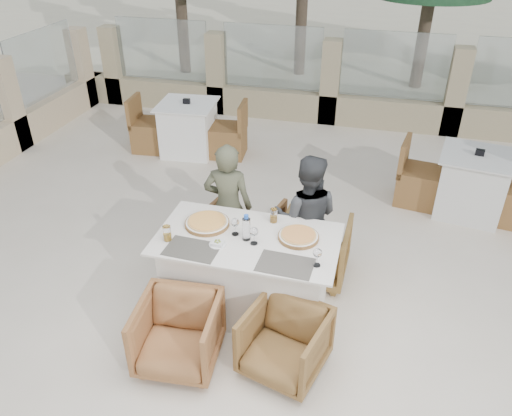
% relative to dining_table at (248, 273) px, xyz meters
% --- Properties ---
extents(ground, '(80.00, 80.00, 0.00)m').
position_rel_dining_table_xyz_m(ground, '(0.10, 0.03, -0.39)').
color(ground, beige).
rests_on(ground, ground).
extents(sand_patch, '(30.00, 16.00, 0.01)m').
position_rel_dining_table_xyz_m(sand_patch, '(0.10, 14.03, -0.38)').
color(sand_patch, '#ECE5C1').
rests_on(sand_patch, ground).
extents(perimeter_wall_far, '(10.00, 0.34, 1.60)m').
position_rel_dining_table_xyz_m(perimeter_wall_far, '(0.10, 4.83, 0.42)').
color(perimeter_wall_far, tan).
rests_on(perimeter_wall_far, ground).
extents(dining_table, '(1.60, 0.90, 0.77)m').
position_rel_dining_table_xyz_m(dining_table, '(0.00, 0.00, 0.00)').
color(dining_table, silver).
rests_on(dining_table, ground).
extents(placemat_near_left, '(0.46, 0.32, 0.00)m').
position_rel_dining_table_xyz_m(placemat_near_left, '(-0.41, -0.28, 0.39)').
color(placemat_near_left, '#504C44').
rests_on(placemat_near_left, dining_table).
extents(placemat_near_right, '(0.46, 0.32, 0.00)m').
position_rel_dining_table_xyz_m(placemat_near_right, '(0.40, -0.28, 0.39)').
color(placemat_near_right, '#555049').
rests_on(placemat_near_right, dining_table).
extents(pizza_left, '(0.52, 0.52, 0.05)m').
position_rel_dining_table_xyz_m(pizza_left, '(-0.41, 0.11, 0.41)').
color(pizza_left, orange).
rests_on(pizza_left, dining_table).
extents(pizza_right, '(0.44, 0.44, 0.05)m').
position_rel_dining_table_xyz_m(pizza_right, '(0.43, 0.11, 0.41)').
color(pizza_right, '#CF581C').
rests_on(pizza_right, dining_table).
extents(water_bottle, '(0.08, 0.08, 0.25)m').
position_rel_dining_table_xyz_m(water_bottle, '(-0.00, -0.02, 0.51)').
color(water_bottle, '#BBE3F7').
rests_on(water_bottle, dining_table).
extents(wine_glass_centre, '(0.09, 0.09, 0.18)m').
position_rel_dining_table_xyz_m(wine_glass_centre, '(-0.12, 0.03, 0.48)').
color(wine_glass_centre, white).
rests_on(wine_glass_centre, dining_table).
extents(wine_glass_near, '(0.10, 0.10, 0.18)m').
position_rel_dining_table_xyz_m(wine_glass_near, '(0.08, -0.06, 0.48)').
color(wine_glass_near, white).
rests_on(wine_glass_near, dining_table).
extents(wine_glass_corner, '(0.08, 0.08, 0.18)m').
position_rel_dining_table_xyz_m(wine_glass_corner, '(0.64, -0.23, 0.48)').
color(wine_glass_corner, white).
rests_on(wine_glass_corner, dining_table).
extents(beer_glass_left, '(0.09, 0.09, 0.14)m').
position_rel_dining_table_xyz_m(beer_glass_left, '(-0.66, -0.20, 0.46)').
color(beer_glass_left, gold).
rests_on(beer_glass_left, dining_table).
extents(beer_glass_right, '(0.08, 0.08, 0.13)m').
position_rel_dining_table_xyz_m(beer_glass_right, '(0.16, 0.31, 0.45)').
color(beer_glass_right, '#BF7C1B').
rests_on(beer_glass_right, dining_table).
extents(olive_dish, '(0.13, 0.13, 0.04)m').
position_rel_dining_table_xyz_m(olive_dish, '(-0.22, -0.16, 0.41)').
color(olive_dish, silver).
rests_on(olive_dish, dining_table).
extents(armchair_far_left, '(0.82, 0.83, 0.64)m').
position_rel_dining_table_xyz_m(armchair_far_left, '(-0.25, 0.76, -0.07)').
color(armchair_far_left, brown).
rests_on(armchair_far_left, ground).
extents(armchair_far_right, '(0.69, 0.70, 0.62)m').
position_rel_dining_table_xyz_m(armchair_far_right, '(0.52, 0.62, -0.07)').
color(armchair_far_right, olive).
rests_on(armchair_far_right, ground).
extents(armchair_near_left, '(0.69, 0.71, 0.60)m').
position_rel_dining_table_xyz_m(armchair_near_left, '(-0.36, -0.79, -0.09)').
color(armchair_near_left, '#976137').
rests_on(armchair_near_left, ground).
extents(armchair_near_right, '(0.75, 0.76, 0.57)m').
position_rel_dining_table_xyz_m(armchair_near_right, '(0.48, -0.65, -0.10)').
color(armchair_near_right, brown).
rests_on(armchair_near_right, ground).
extents(diner_left, '(0.51, 0.35, 1.35)m').
position_rel_dining_table_xyz_m(diner_left, '(-0.37, 0.61, 0.29)').
color(diner_left, '#4D4F39').
rests_on(diner_left, ground).
extents(diner_right, '(0.68, 0.55, 1.32)m').
position_rel_dining_table_xyz_m(diner_right, '(0.42, 0.62, 0.28)').
color(diner_right, '#393C3F').
rests_on(diner_right, ground).
extents(bg_table_a, '(1.71, 0.96, 0.77)m').
position_rel_dining_table_xyz_m(bg_table_a, '(-1.77, 3.07, 0.00)').
color(bg_table_a, white).
rests_on(bg_table_a, ground).
extents(bg_table_b, '(1.75, 1.07, 0.77)m').
position_rel_dining_table_xyz_m(bg_table_b, '(2.15, 2.30, 0.00)').
color(bg_table_b, silver).
rests_on(bg_table_b, ground).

